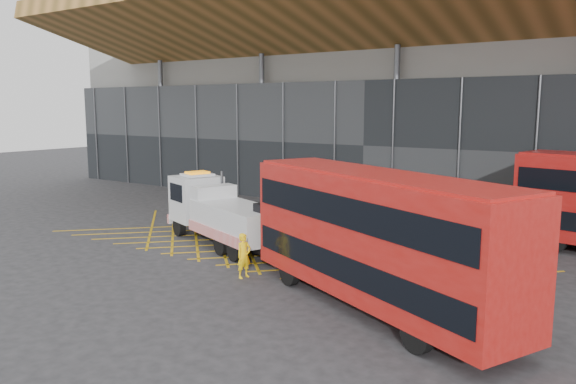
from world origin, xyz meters
The scene contains 6 objects.
ground_plane centered at (0.00, 0.00, 0.00)m, with size 120.00×120.00×0.00m, color #29292B.
road_markings centered at (3.20, 0.00, 0.01)m, with size 23.16×7.16×0.01m.
construction_building centered at (1.92, 18.40, 8.98)m, with size 55.00×23.97×18.00m.
recovery_truck centered at (0.70, -0.71, 1.51)m, with size 9.15×4.96×3.26m.
bus_towed centered at (10.33, -4.42, 2.44)m, with size 10.78×6.86×4.39m.
worker centered at (4.84, -4.16, 0.85)m, with size 0.62×0.41×1.70m, color yellow.
Camera 1 is at (17.73, -20.15, 6.40)m, focal length 35.00 mm.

